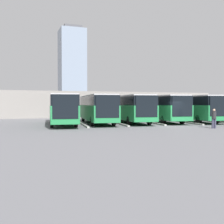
% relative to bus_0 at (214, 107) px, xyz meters
% --- Properties ---
extents(ground_plane, '(600.00, 600.00, 0.00)m').
position_rel_bus_0_xyz_m(ground_plane, '(10.14, 6.04, -1.81)').
color(ground_plane, slate).
extents(bus_0, '(3.96, 12.14, 3.22)m').
position_rel_bus_0_xyz_m(bus_0, '(0.00, 0.00, 0.00)').
color(bus_0, '#238447').
rests_on(bus_0, ground_plane).
extents(curb_divider_0, '(1.16, 7.63, 0.15)m').
position_rel_bus_0_xyz_m(curb_divider_0, '(2.03, 1.76, -1.73)').
color(curb_divider_0, '#9E9E99').
rests_on(curb_divider_0, ground_plane).
extents(bus_1, '(3.96, 12.14, 3.22)m').
position_rel_bus_0_xyz_m(bus_1, '(4.06, 0.65, 0.00)').
color(bus_1, '#238447').
rests_on(bus_1, ground_plane).
extents(curb_divider_1, '(1.16, 7.63, 0.15)m').
position_rel_bus_0_xyz_m(curb_divider_1, '(6.09, 2.41, -1.73)').
color(curb_divider_1, '#9E9E99').
rests_on(curb_divider_1, ground_plane).
extents(bus_2, '(3.96, 12.14, 3.22)m').
position_rel_bus_0_xyz_m(bus_2, '(8.12, -0.13, 0.00)').
color(bus_2, '#238447').
rests_on(bus_2, ground_plane).
extents(curb_divider_2, '(1.16, 7.63, 0.15)m').
position_rel_bus_0_xyz_m(curb_divider_2, '(10.14, 1.63, -1.73)').
color(curb_divider_2, '#9E9E99').
rests_on(curb_divider_2, ground_plane).
extents(bus_3, '(3.96, 12.14, 3.22)m').
position_rel_bus_0_xyz_m(bus_3, '(12.17, -0.20, 0.00)').
color(bus_3, '#238447').
rests_on(bus_3, ground_plane).
extents(curb_divider_3, '(1.16, 7.63, 0.15)m').
position_rel_bus_0_xyz_m(curb_divider_3, '(14.20, 1.56, -1.73)').
color(curb_divider_3, '#9E9E99').
rests_on(curb_divider_3, ground_plane).
extents(bus_4, '(3.96, 12.14, 3.22)m').
position_rel_bus_0_xyz_m(bus_4, '(16.23, -0.25, 0.00)').
color(bus_4, '#238447').
rests_on(bus_4, ground_plane).
extents(curb_divider_4, '(1.16, 7.63, 0.15)m').
position_rel_bus_0_xyz_m(curb_divider_4, '(18.26, 1.52, -1.73)').
color(curb_divider_4, '#9E9E99').
rests_on(curb_divider_4, ground_plane).
extents(bus_5, '(3.96, 12.14, 3.22)m').
position_rel_bus_0_xyz_m(bus_5, '(20.29, 0.28, 0.00)').
color(bus_5, '#238447').
rests_on(bus_5, ground_plane).
extents(pedestrian, '(0.50, 0.50, 1.81)m').
position_rel_bus_0_xyz_m(pedestrian, '(7.81, 9.35, -0.83)').
color(pedestrian, '#38384C').
rests_on(pedestrian, ground_plane).
extents(station_building, '(39.94, 13.59, 4.26)m').
position_rel_bus_0_xyz_m(station_building, '(10.14, -18.87, 0.35)').
color(station_building, gray).
rests_on(station_building, ground_plane).
extents(office_tower, '(18.67, 18.67, 59.91)m').
position_rel_bus_0_xyz_m(office_tower, '(-17.84, -180.00, 27.55)').
color(office_tower, '#7F8EA3').
rests_on(office_tower, ground_plane).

